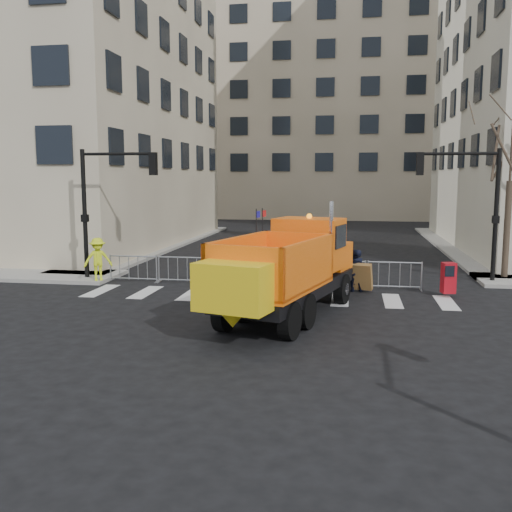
% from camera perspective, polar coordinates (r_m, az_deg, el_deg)
% --- Properties ---
extents(ground, '(120.00, 120.00, 0.00)m').
position_cam_1_polar(ground, '(15.31, -1.55, -8.28)').
color(ground, black).
rests_on(ground, ground).
extents(sidewalk_back, '(64.00, 5.00, 0.15)m').
position_cam_1_polar(sidewalk_back, '(23.48, 2.45, -2.42)').
color(sidewalk_back, gray).
rests_on(sidewalk_back, ground).
extents(building_far, '(30.00, 18.00, 24.00)m').
position_cam_1_polar(building_far, '(66.95, 7.31, 14.41)').
color(building_far, tan).
rests_on(building_far, ground).
extents(traffic_light_left, '(0.18, 0.18, 5.40)m').
position_cam_1_polar(traffic_light_left, '(24.52, -16.75, 3.88)').
color(traffic_light_left, black).
rests_on(traffic_light_left, ground).
extents(traffic_light_right, '(0.18, 0.18, 5.40)m').
position_cam_1_polar(traffic_light_right, '(24.64, 22.86, 3.61)').
color(traffic_light_right, black).
rests_on(traffic_light_right, ground).
extents(crowd_barriers, '(12.60, 0.60, 1.10)m').
position_cam_1_polar(crowd_barriers, '(22.63, 0.29, -1.58)').
color(crowd_barriers, '#9EA0A5').
rests_on(crowd_barriers, ground).
extents(street_tree, '(3.00, 3.00, 7.50)m').
position_cam_1_polar(street_tree, '(25.73, 24.00, 6.05)').
color(street_tree, '#382B21').
rests_on(street_tree, ground).
extents(plow_truck, '(4.72, 9.39, 3.52)m').
position_cam_1_polar(plow_truck, '(17.27, 3.10, -1.12)').
color(plow_truck, black).
rests_on(plow_truck, ground).
extents(cop_a, '(0.68, 0.58, 1.59)m').
position_cam_1_polar(cop_a, '(21.71, 10.03, -1.45)').
color(cop_a, black).
rests_on(cop_a, ground).
extents(cop_b, '(0.79, 0.62, 1.59)m').
position_cam_1_polar(cop_b, '(21.71, 9.76, -1.44)').
color(cop_b, black).
rests_on(cop_b, ground).
extents(cop_c, '(0.89, 1.12, 1.77)m').
position_cam_1_polar(cop_c, '(21.77, 4.70, -1.08)').
color(cop_c, black).
rests_on(cop_c, ground).
extents(worker, '(1.28, 1.09, 1.72)m').
position_cam_1_polar(worker, '(23.70, -15.53, -0.31)').
color(worker, '#E1F81D').
rests_on(worker, sidewalk_back).
extents(newspaper_box, '(0.53, 0.49, 1.10)m').
position_cam_1_polar(newspaper_box, '(21.51, 18.69, -2.08)').
color(newspaper_box, '#B10D19').
rests_on(newspaper_box, sidewalk_back).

